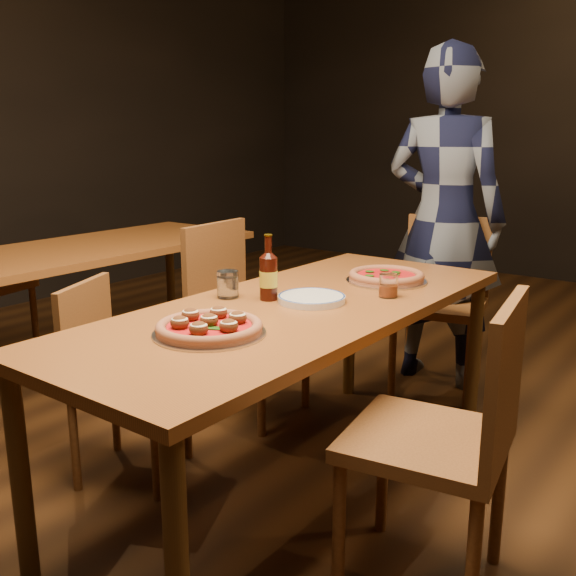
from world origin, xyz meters
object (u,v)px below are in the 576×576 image
Objects in this scene: table_main at (296,322)px; chair_main_sw at (251,318)px; chair_main_e at (426,437)px; pizza_meatball at (209,327)px; plate_stack at (312,299)px; water_glass at (228,284)px; table_left at (85,259)px; diner at (444,220)px; pizza_margherita at (386,276)px; chair_main_nw at (130,378)px; beer_bottle at (268,277)px; chair_end at (439,304)px; amber_glass at (388,286)px.

chair_main_sw reaches higher than table_main.
chair_main_e is 0.74m from pizza_meatball.
water_glass is (-0.29, -0.14, 0.04)m from plate_stack.
diner reaches higher than table_left.
pizza_margherita reaches higher than plate_stack.
table_main is at bearing 16.71° from water_glass.
water_glass is at bearing -154.71° from plate_stack.
chair_main_nw is 8.07× the size of water_glass.
chair_main_nw is 2.34× the size of pizza_meatball.
plate_stack is at bearing 25.69° from beer_bottle.
beer_bottle is at bearing -110.77° from pizza_margherita.
chair_main_e is 2.71× the size of pizza_meatball.
amber_glass is at bearing -92.00° from chair_end.
pizza_meatball reaches higher than plate_stack.
water_glass reaches higher than pizza_meatball.
pizza_meatball is at bearing -54.92° from water_glass.
chair_main_nw is 0.71m from pizza_meatball.
table_main is at bearing 5.86° from beer_bottle.
water_glass is (0.33, -0.52, 0.31)m from chair_main_sw.
diner is at bearing 93.54° from plate_stack.
chair_main_sw reaches higher than chair_main_nw.
table_left is (-1.70, 0.30, 0.00)m from table_main.
diner is at bearing 87.45° from beer_bottle.
diner reaches higher than water_glass.
chair_main_nw is 0.86× the size of chair_main_e.
chair_main_e is (0.63, -0.20, -0.19)m from table_main.
plate_stack is (-0.60, 0.26, 0.28)m from chair_main_e.
table_main is at bearing -126.42° from amber_glass.
table_left is 2.01m from diner.
amber_glass is at bearing -59.95° from pizza_margherita.
diner reaches higher than beer_bottle.
pizza_meatball reaches higher than table_left.
chair_end is 3.84× the size of plate_stack.
pizza_meatball is at bearing -150.77° from chair_main_sw.
chair_main_nw is at bearing -147.46° from beer_bottle.
pizza_margherita is at bearing 95.73° from diner.
table_main is 1.27m from chair_end.
table_main is 22.24× the size of amber_glass.
chair_main_nw is 1.08m from amber_glass.
table_main is at bearing 89.00° from diner.
table_main is 1.45m from diner.
beer_bottle is at bearing -82.44° from chair_main_nw.
diner reaches higher than chair_end.
diner is (0.53, 1.74, 0.49)m from chair_main_nw.
water_glass is at bearing 78.83° from diner.
diner is at bearing -166.85° from chair_main_e.
pizza_meatball is 1.41× the size of plate_stack.
chair_main_nw is 1.68m from chair_end.
table_left is at bearing 31.24° from diner.
pizza_margherita is 3.81× the size of amber_glass.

